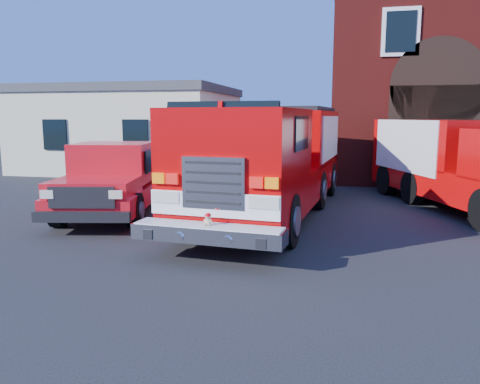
% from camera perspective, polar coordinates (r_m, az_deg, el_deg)
% --- Properties ---
extents(ground, '(100.00, 100.00, 0.00)m').
position_cam_1_polar(ground, '(10.94, 1.36, -5.75)').
color(ground, black).
rests_on(ground, ground).
extents(parking_stripe_far, '(0.12, 3.00, 0.01)m').
position_cam_1_polar(parking_stripe_far, '(18.16, 26.55, -0.71)').
color(parking_stripe_far, yellow).
rests_on(parking_stripe_far, ground).
extents(side_building, '(10.20, 8.20, 4.35)m').
position_cam_1_polar(side_building, '(25.85, -12.90, 7.59)').
color(side_building, beige).
rests_on(side_building, ground).
extents(fire_engine, '(3.76, 10.45, 3.15)m').
position_cam_1_polar(fire_engine, '(13.62, 4.04, 4.16)').
color(fire_engine, black).
rests_on(fire_engine, ground).
extents(pickup_truck, '(3.48, 6.65, 2.07)m').
position_cam_1_polar(pickup_truck, '(14.39, -14.69, 1.54)').
color(pickup_truck, black).
rests_on(pickup_truck, ground).
extents(secondary_truck, '(5.22, 8.73, 2.71)m').
position_cam_1_polar(secondary_truck, '(15.78, 25.55, 3.41)').
color(secondary_truck, black).
rests_on(secondary_truck, ground).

